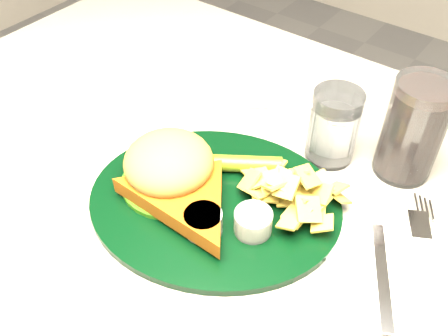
# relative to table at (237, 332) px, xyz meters

# --- Properties ---
(table) EXTENTS (1.20, 0.80, 0.75)m
(table) POSITION_rel_table_xyz_m (0.00, 0.00, 0.00)
(table) COLOR gray
(table) RESTS_ON ground
(dinner_plate) EXTENTS (0.40, 0.38, 0.07)m
(dinner_plate) POSITION_rel_table_xyz_m (-0.02, -0.04, 0.41)
(dinner_plate) COLOR black
(dinner_plate) RESTS_ON table
(water_glass) EXTENTS (0.07, 0.07, 0.11)m
(water_glass) POSITION_rel_table_xyz_m (0.06, 0.13, 0.43)
(water_glass) COLOR white
(water_glass) RESTS_ON table
(cola_glass) EXTENTS (0.08, 0.08, 0.14)m
(cola_glass) POSITION_rel_table_xyz_m (0.15, 0.17, 0.45)
(cola_glass) COLOR black
(cola_glass) RESTS_ON table
(fork_napkin) EXTENTS (0.22, 0.23, 0.01)m
(fork_napkin) POSITION_rel_table_xyz_m (0.20, -0.00, 0.38)
(fork_napkin) COLOR white
(fork_napkin) RESTS_ON table
(wrapped_straw) EXTENTS (0.22, 0.19, 0.01)m
(wrapped_straw) POSITION_rel_table_xyz_m (-0.06, 0.19, 0.38)
(wrapped_straw) COLOR white
(wrapped_straw) RESTS_ON table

